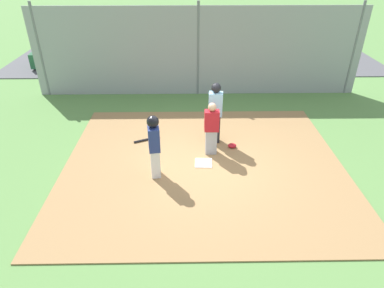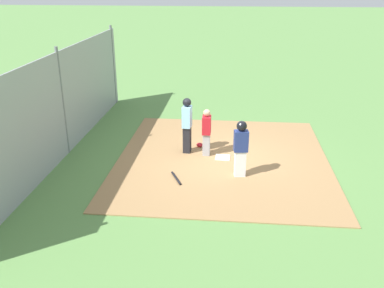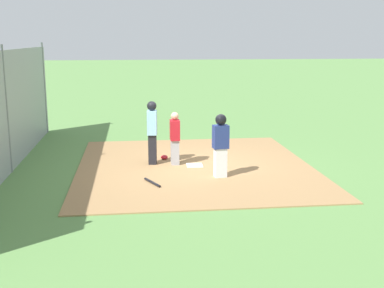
{
  "view_description": "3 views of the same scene",
  "coord_description": "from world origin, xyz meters",
  "px_view_note": "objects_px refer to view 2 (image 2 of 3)",
  "views": [
    {
      "loc": [
        0.42,
        7.39,
        4.94
      ],
      "look_at": [
        0.3,
        -0.02,
        0.61
      ],
      "focal_mm": 31.71,
      "sensor_mm": 36.0,
      "label": 1
    },
    {
      "loc": [
        11.92,
        0.22,
        5.26
      ],
      "look_at": [
        0.64,
        -0.89,
        0.71
      ],
      "focal_mm": 39.27,
      "sensor_mm": 36.0,
      "label": 2
    },
    {
      "loc": [
        13.13,
        -1.65,
        3.49
      ],
      "look_at": [
        0.21,
        -0.1,
        0.69
      ],
      "focal_mm": 46.02,
      "sensor_mm": 36.0,
      "label": 3
    }
  ],
  "objects_px": {
    "catcher": "(207,132)",
    "catcher_mask": "(200,145)",
    "home_plate": "(223,157)",
    "umpire": "(187,124)",
    "baseball_bat": "(176,178)",
    "runner": "(241,145)"
  },
  "relations": [
    {
      "from": "home_plate",
      "to": "catcher",
      "type": "relative_size",
      "value": 0.3
    },
    {
      "from": "home_plate",
      "to": "umpire",
      "type": "height_order",
      "value": "umpire"
    },
    {
      "from": "catcher",
      "to": "baseball_bat",
      "type": "distance_m",
      "value": 2.09
    },
    {
      "from": "catcher_mask",
      "to": "baseball_bat",
      "type": "bearing_deg",
      "value": -10.45
    },
    {
      "from": "umpire",
      "to": "baseball_bat",
      "type": "distance_m",
      "value": 2.16
    },
    {
      "from": "catcher_mask",
      "to": "home_plate",
      "type": "bearing_deg",
      "value": 43.2
    },
    {
      "from": "umpire",
      "to": "catcher_mask",
      "type": "relative_size",
      "value": 7.38
    },
    {
      "from": "home_plate",
      "to": "catcher_mask",
      "type": "xyz_separation_m",
      "value": [
        -0.84,
        -0.79,
        0.05
      ]
    },
    {
      "from": "baseball_bat",
      "to": "catcher_mask",
      "type": "distance_m",
      "value": 2.48
    },
    {
      "from": "baseball_bat",
      "to": "catcher",
      "type": "bearing_deg",
      "value": -46.02
    },
    {
      "from": "umpire",
      "to": "catcher_mask",
      "type": "distance_m",
      "value": 1.06
    },
    {
      "from": "home_plate",
      "to": "umpire",
      "type": "xyz_separation_m",
      "value": [
        -0.36,
        -1.15,
        0.93
      ]
    },
    {
      "from": "catcher",
      "to": "catcher_mask",
      "type": "bearing_deg",
      "value": 113.06
    },
    {
      "from": "catcher",
      "to": "catcher_mask",
      "type": "distance_m",
      "value": 0.97
    },
    {
      "from": "home_plate",
      "to": "catcher",
      "type": "xyz_separation_m",
      "value": [
        -0.22,
        -0.53,
        0.74
      ]
    },
    {
      "from": "home_plate",
      "to": "umpire",
      "type": "distance_m",
      "value": 1.52
    },
    {
      "from": "runner",
      "to": "catcher_mask",
      "type": "bearing_deg",
      "value": 24.12
    },
    {
      "from": "runner",
      "to": "baseball_bat",
      "type": "relative_size",
      "value": 2.06
    },
    {
      "from": "baseball_bat",
      "to": "catcher_mask",
      "type": "relative_size",
      "value": 3.28
    },
    {
      "from": "catcher",
      "to": "runner",
      "type": "relative_size",
      "value": 0.91
    },
    {
      "from": "runner",
      "to": "catcher_mask",
      "type": "distance_m",
      "value": 2.57
    },
    {
      "from": "umpire",
      "to": "baseball_bat",
      "type": "bearing_deg",
      "value": -86.98
    }
  ]
}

